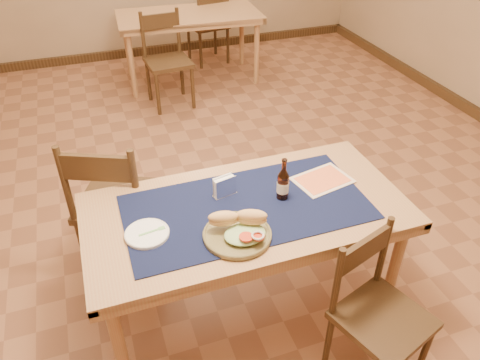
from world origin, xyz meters
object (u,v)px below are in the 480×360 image
object	(u,v)px
chair_main_near	(377,312)
napkin_holder	(225,187)
main_table	(247,220)
sandwich_plate	(239,231)
beer_bottle	(283,184)
chair_main_far	(116,202)
back_table	(189,21)

from	to	relation	value
chair_main_near	napkin_holder	size ratio (longest dim) A/B	6.36
main_table	sandwich_plate	distance (m)	0.25
main_table	beer_bottle	bearing A→B (deg)	2.98
napkin_holder	chair_main_far	bearing A→B (deg)	139.27
chair_main_far	chair_main_near	world-z (taller)	chair_main_far
chair_main_far	sandwich_plate	xyz separation A→B (m)	(0.50, -0.77, 0.28)
main_table	napkin_holder	xyz separation A→B (m)	(-0.07, 0.13, 0.14)
back_table	chair_main_far	bearing A→B (deg)	-112.76
chair_main_far	chair_main_near	size ratio (longest dim) A/B	1.17
chair_main_far	chair_main_near	xyz separation A→B (m)	(1.05, -1.15, -0.07)
chair_main_near	beer_bottle	bearing A→B (deg)	113.98
chair_main_far	napkin_holder	distance (m)	0.76
chair_main_far	chair_main_near	distance (m)	1.56
sandwich_plate	napkin_holder	xyz separation A→B (m)	(0.03, 0.32, 0.02)
chair_main_near	chair_main_far	bearing A→B (deg)	132.54
chair_main_far	sandwich_plate	distance (m)	0.96
chair_main_near	sandwich_plate	size ratio (longest dim) A/B	2.62
back_table	beer_bottle	size ratio (longest dim) A/B	6.81
chair_main_near	napkin_holder	world-z (taller)	napkin_holder
back_table	chair_main_near	bearing A→B (deg)	-91.34
back_table	sandwich_plate	world-z (taller)	sandwich_plate
chair_main_far	sandwich_plate	bearing A→B (deg)	-57.34
back_table	chair_main_near	xyz separation A→B (m)	(-0.09, -3.88, -0.24)
napkin_holder	chair_main_near	bearing A→B (deg)	-52.88
chair_main_near	sandwich_plate	distance (m)	0.76
chair_main_far	main_table	bearing A→B (deg)	-44.08
chair_main_far	beer_bottle	bearing A→B (deg)	-35.71
sandwich_plate	beer_bottle	distance (m)	0.37
main_table	napkin_holder	bearing A→B (deg)	119.80
sandwich_plate	chair_main_near	bearing A→B (deg)	-33.86
main_table	chair_main_far	distance (m)	0.85
main_table	chair_main_far	bearing A→B (deg)	135.92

